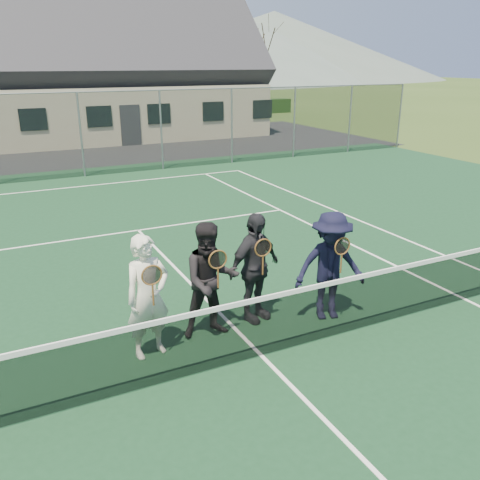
{
  "coord_description": "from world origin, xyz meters",
  "views": [
    {
      "loc": [
        -3.09,
        -5.51,
        4.01
      ],
      "look_at": [
        0.4,
        1.5,
        1.25
      ],
      "focal_mm": 38.0,
      "sensor_mm": 36.0,
      "label": 1
    }
  ],
  "objects_px": {
    "player_a": "(148,297)",
    "player_b": "(211,280)",
    "tennis_net": "(262,324)",
    "clubhouse": "(116,62)",
    "player_d": "(330,266)",
    "player_c": "(254,268)"
  },
  "relations": [
    {
      "from": "player_a",
      "to": "player_c",
      "type": "xyz_separation_m",
      "value": [
        1.82,
        0.26,
        -0.0
      ]
    },
    {
      "from": "clubhouse",
      "to": "player_d",
      "type": "distance_m",
      "value": 23.76
    },
    {
      "from": "player_b",
      "to": "player_c",
      "type": "relative_size",
      "value": 1.0
    },
    {
      "from": "player_a",
      "to": "player_d",
      "type": "height_order",
      "value": "same"
    },
    {
      "from": "tennis_net",
      "to": "clubhouse",
      "type": "bearing_deg",
      "value": 80.54
    },
    {
      "from": "clubhouse",
      "to": "player_d",
      "type": "bearing_deg",
      "value": -95.97
    },
    {
      "from": "player_b",
      "to": "clubhouse",
      "type": "bearing_deg",
      "value": 79.26
    },
    {
      "from": "player_d",
      "to": "player_b",
      "type": "bearing_deg",
      "value": 169.95
    },
    {
      "from": "player_a",
      "to": "clubhouse",
      "type": "bearing_deg",
      "value": 76.93
    },
    {
      "from": "player_b",
      "to": "player_c",
      "type": "distance_m",
      "value": 0.82
    },
    {
      "from": "clubhouse",
      "to": "player_b",
      "type": "bearing_deg",
      "value": -100.74
    },
    {
      "from": "player_b",
      "to": "player_c",
      "type": "xyz_separation_m",
      "value": [
        0.81,
        0.14,
        0.0
      ]
    },
    {
      "from": "player_d",
      "to": "clubhouse",
      "type": "bearing_deg",
      "value": 84.03
    },
    {
      "from": "clubhouse",
      "to": "player_b",
      "type": "distance_m",
      "value": 23.7
    },
    {
      "from": "player_d",
      "to": "player_c",
      "type": "bearing_deg",
      "value": 156.72
    },
    {
      "from": "clubhouse",
      "to": "player_c",
      "type": "distance_m",
      "value": 23.43
    },
    {
      "from": "tennis_net",
      "to": "player_d",
      "type": "bearing_deg",
      "value": 20.08
    },
    {
      "from": "clubhouse",
      "to": "player_a",
      "type": "xyz_separation_m",
      "value": [
        -5.39,
        -23.22,
        -3.07
      ]
    },
    {
      "from": "clubhouse",
      "to": "player_b",
      "type": "xyz_separation_m",
      "value": [
        -4.38,
        -23.09,
        -3.07
      ]
    },
    {
      "from": "player_b",
      "to": "player_d",
      "type": "distance_m",
      "value": 1.96
    },
    {
      "from": "player_a",
      "to": "player_d",
      "type": "relative_size",
      "value": 1.0
    },
    {
      "from": "player_a",
      "to": "player_b",
      "type": "xyz_separation_m",
      "value": [
        1.01,
        0.13,
        -0.0
      ]
    }
  ]
}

